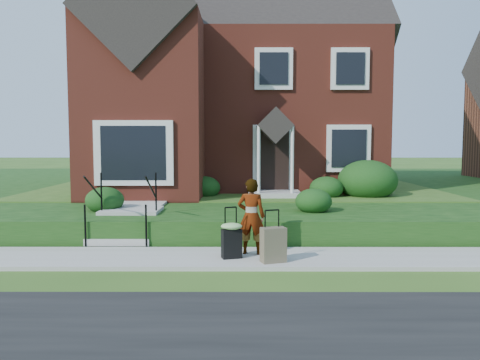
{
  "coord_description": "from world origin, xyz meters",
  "views": [
    {
      "loc": [
        0.17,
        -8.98,
        2.31
      ],
      "look_at": [
        0.15,
        2.0,
        1.41
      ],
      "focal_mm": 35.0,
      "sensor_mm": 36.0,
      "label": 1
    }
  ],
  "objects_px": {
    "front_steps": "(127,220)",
    "suitcase_olive": "(273,245)",
    "suitcase_black": "(232,238)",
    "woman": "(251,216)"
  },
  "relations": [
    {
      "from": "suitcase_olive",
      "to": "front_steps",
      "type": "bearing_deg",
      "value": 127.67
    },
    {
      "from": "suitcase_black",
      "to": "woman",
      "type": "bearing_deg",
      "value": 25.32
    },
    {
      "from": "front_steps",
      "to": "suitcase_olive",
      "type": "bearing_deg",
      "value": -34.99
    },
    {
      "from": "woman",
      "to": "suitcase_black",
      "type": "bearing_deg",
      "value": 49.57
    },
    {
      "from": "front_steps",
      "to": "woman",
      "type": "xyz_separation_m",
      "value": [
        2.88,
        -1.64,
        0.36
      ]
    },
    {
      "from": "front_steps",
      "to": "suitcase_olive",
      "type": "xyz_separation_m",
      "value": [
        3.27,
        -2.29,
        -0.07
      ]
    },
    {
      "from": "front_steps",
      "to": "suitcase_olive",
      "type": "height_order",
      "value": "front_steps"
    },
    {
      "from": "suitcase_black",
      "to": "suitcase_olive",
      "type": "bearing_deg",
      "value": -38.09
    },
    {
      "from": "suitcase_black",
      "to": "suitcase_olive",
      "type": "xyz_separation_m",
      "value": [
        0.78,
        -0.3,
        -0.06
      ]
    },
    {
      "from": "front_steps",
      "to": "woman",
      "type": "bearing_deg",
      "value": -29.69
    }
  ]
}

